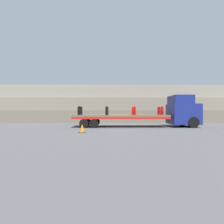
% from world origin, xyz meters
% --- Properties ---
extents(ground_plane, '(120.00, 120.00, 0.00)m').
position_xyz_m(ground_plane, '(0.00, 0.00, 0.00)').
color(ground_plane, '#474749').
extents(rock_cliff, '(60.00, 3.30, 5.09)m').
position_xyz_m(rock_cliff, '(0.00, 7.23, 2.54)').
color(rock_cliff, '#706656').
rests_on(rock_cliff, ground_plane).
extents(truck_cab, '(2.64, 2.74, 3.10)m').
position_xyz_m(truck_cab, '(6.31, 0.00, 1.56)').
color(truck_cab, navy).
rests_on(truck_cab, ground_plane).
extents(flatbed_trailer, '(9.19, 2.59, 1.19)m').
position_xyz_m(flatbed_trailer, '(-0.49, 0.00, 0.98)').
color(flatbed_trailer, brown).
rests_on(flatbed_trailer, ground_plane).
extents(fire_hydrant_black_near_0, '(0.37, 0.57, 0.86)m').
position_xyz_m(fire_hydrant_black_near_0, '(-4.00, -0.55, 1.60)').
color(fire_hydrant_black_near_0, black).
rests_on(fire_hydrant_black_near_0, flatbed_trailer).
extents(fire_hydrant_black_far_0, '(0.37, 0.57, 0.86)m').
position_xyz_m(fire_hydrant_black_far_0, '(-4.00, 0.55, 1.60)').
color(fire_hydrant_black_far_0, black).
rests_on(fire_hydrant_black_far_0, flatbed_trailer).
extents(fire_hydrant_black_near_1, '(0.37, 0.57, 0.86)m').
position_xyz_m(fire_hydrant_black_near_1, '(-1.33, -0.55, 1.60)').
color(fire_hydrant_black_near_1, black).
rests_on(fire_hydrant_black_near_1, flatbed_trailer).
extents(fire_hydrant_black_far_1, '(0.37, 0.57, 0.86)m').
position_xyz_m(fire_hydrant_black_far_1, '(-1.33, 0.55, 1.60)').
color(fire_hydrant_black_far_1, black).
rests_on(fire_hydrant_black_far_1, flatbed_trailer).
extents(fire_hydrant_red_near_2, '(0.37, 0.57, 0.86)m').
position_xyz_m(fire_hydrant_red_near_2, '(1.33, -0.55, 1.60)').
color(fire_hydrant_red_near_2, red).
rests_on(fire_hydrant_red_near_2, flatbed_trailer).
extents(fire_hydrant_red_far_2, '(0.37, 0.57, 0.86)m').
position_xyz_m(fire_hydrant_red_far_2, '(1.33, 0.55, 1.60)').
color(fire_hydrant_red_far_2, red).
rests_on(fire_hydrant_red_far_2, flatbed_trailer).
extents(fire_hydrant_red_near_3, '(0.37, 0.57, 0.86)m').
position_xyz_m(fire_hydrant_red_near_3, '(4.00, -0.55, 1.60)').
color(fire_hydrant_red_near_3, red).
rests_on(fire_hydrant_red_near_3, flatbed_trailer).
extents(fire_hydrant_red_far_3, '(0.37, 0.57, 0.86)m').
position_xyz_m(fire_hydrant_red_far_3, '(4.00, 0.55, 1.60)').
color(fire_hydrant_red_far_3, red).
rests_on(fire_hydrant_red_far_3, flatbed_trailer).
extents(cargo_strap_rear, '(0.05, 2.69, 0.01)m').
position_xyz_m(cargo_strap_rear, '(-4.00, 0.00, 2.05)').
color(cargo_strap_rear, yellow).
rests_on(cargo_strap_rear, fire_hydrant_black_near_0).
extents(cargo_strap_middle, '(0.05, 2.69, 0.01)m').
position_xyz_m(cargo_strap_middle, '(1.33, 0.00, 2.05)').
color(cargo_strap_middle, yellow).
rests_on(cargo_strap_middle, fire_hydrant_red_near_2).
extents(cargo_strap_front, '(0.05, 2.69, 0.01)m').
position_xyz_m(cargo_strap_front, '(4.00, 0.00, 2.05)').
color(cargo_strap_front, yellow).
rests_on(cargo_strap_front, fire_hydrant_red_near_3).
extents(traffic_cone, '(0.49, 0.49, 0.62)m').
position_xyz_m(traffic_cone, '(-3.08, -4.51, 0.30)').
color(traffic_cone, black).
rests_on(traffic_cone, ground_plane).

